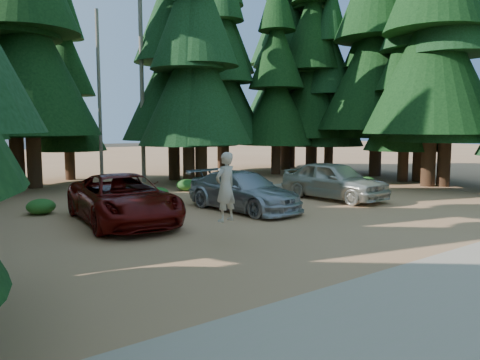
{
  "coord_description": "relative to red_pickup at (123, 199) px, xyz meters",
  "views": [
    {
      "loc": [
        -11.23,
        -11.06,
        3.25
      ],
      "look_at": [
        -0.62,
        3.08,
        1.25
      ],
      "focal_mm": 35.0,
      "sensor_mm": 36.0,
      "label": 1
    }
  ],
  "objects": [
    {
      "name": "ground",
      "position": [
        4.97,
        -3.94,
        -0.83
      ],
      "size": [
        160.0,
        160.0,
        0.0
      ],
      "primitive_type": "plane",
      "color": "#B47A4C",
      "rests_on": "ground"
    },
    {
      "name": "forest_belt_north",
      "position": [
        4.97,
        11.06,
        -0.83
      ],
      "size": [
        36.0,
        7.0,
        22.0
      ],
      "primitive_type": null,
      "color": "black",
      "rests_on": "ground"
    },
    {
      "name": "forest_belt_east",
      "position": [
        20.47,
        0.06,
        -0.83
      ],
      "size": [
        6.0,
        22.0,
        22.0
      ],
      "primitive_type": null,
      "color": "black",
      "rests_on": "ground"
    },
    {
      "name": "snag_front",
      "position": [
        5.77,
        10.56,
        5.17
      ],
      "size": [
        0.24,
        0.24,
        12.0
      ],
      "primitive_type": "cylinder",
      "color": "gray",
      "rests_on": "ground"
    },
    {
      "name": "snag_back",
      "position": [
        3.77,
        12.06,
        4.17
      ],
      "size": [
        0.2,
        0.2,
        10.0
      ],
      "primitive_type": "cylinder",
      "color": "gray",
      "rests_on": "ground"
    },
    {
      "name": "red_pickup",
      "position": [
        0.0,
        0.0,
        0.0
      ],
      "size": [
        3.4,
        6.22,
        1.65
      ],
      "primitive_type": "imported",
      "rotation": [
        0.0,
        0.0,
        -0.12
      ],
      "color": "#5F0B08",
      "rests_on": "ground"
    },
    {
      "name": "silver_minivan_center",
      "position": [
        4.76,
        -0.53,
        -0.07
      ],
      "size": [
        2.61,
        5.4,
        1.52
      ],
      "primitive_type": "imported",
      "rotation": [
        0.0,
        0.0,
        0.1
      ],
      "color": "#ACAFB5",
      "rests_on": "ground"
    },
    {
      "name": "silver_minivan_right",
      "position": [
        9.73,
        -0.78,
        0.04
      ],
      "size": [
        2.38,
        5.2,
        1.73
      ],
      "primitive_type": "imported",
      "rotation": [
        0.0,
        0.0,
        0.07
      ],
      "color": "beige",
      "rests_on": "ground"
    },
    {
      "name": "frisbee_player",
      "position": [
        1.31,
        -4.24,
        0.74
      ],
      "size": [
        0.8,
        0.61,
        1.98
      ],
      "rotation": [
        0.0,
        0.0,
        3.35
      ],
      "color": "beige",
      "rests_on": "ground"
    },
    {
      "name": "log_left",
      "position": [
        1.53,
        3.7,
        -0.67
      ],
      "size": [
        4.06,
        2.19,
        0.31
      ],
      "primitive_type": "cylinder",
      "rotation": [
        0.0,
        1.57,
        0.45
      ],
      "color": "gray",
      "rests_on": "ground"
    },
    {
      "name": "log_mid",
      "position": [
        8.99,
        6.29,
        -0.68
      ],
      "size": [
        3.32,
        1.87,
        0.29
      ],
      "primitive_type": "cylinder",
      "rotation": [
        0.0,
        1.57,
        -0.47
      ],
      "color": "gray",
      "rests_on": "ground"
    },
    {
      "name": "log_right",
      "position": [
        8.55,
        3.06,
        -0.65
      ],
      "size": [
        5.52,
        1.17,
        0.35
      ],
      "primitive_type": "cylinder",
      "rotation": [
        0.0,
        1.57,
        -0.15
      ],
      "color": "gray",
      "rests_on": "ground"
    },
    {
      "name": "shrub_far_left",
      "position": [
        -1.85,
        3.34,
        -0.54
      ],
      "size": [
        1.05,
        1.05,
        0.58
      ],
      "primitive_type": "ellipsoid",
      "color": "#245D1B",
      "rests_on": "ground"
    },
    {
      "name": "shrub_left",
      "position": [
        0.82,
        6.06,
        -0.54
      ],
      "size": [
        1.06,
        1.06,
        0.58
      ],
      "primitive_type": "ellipsoid",
      "color": "#245D1B",
      "rests_on": "ground"
    },
    {
      "name": "shrub_center_left",
      "position": [
        1.67,
        5.78,
        -0.51
      ],
      "size": [
        1.13,
        1.13,
        0.62
      ],
      "primitive_type": "ellipsoid",
      "color": "#245D1B",
      "rests_on": "ground"
    },
    {
      "name": "shrub_center_right",
      "position": [
        3.63,
        4.43,
        -0.59
      ],
      "size": [
        0.87,
        0.87,
        0.48
      ],
      "primitive_type": "ellipsoid",
      "color": "#245D1B",
      "rests_on": "ground"
    },
    {
      "name": "shrub_right",
      "position": [
        5.87,
        5.71,
        -0.53
      ],
      "size": [
        1.09,
        1.09,
        0.6
      ],
      "primitive_type": "ellipsoid",
      "color": "#245D1B",
      "rests_on": "ground"
    },
    {
      "name": "shrub_far_right",
      "position": [
        12.38,
        2.81,
        -0.58
      ],
      "size": [
        0.88,
        0.88,
        0.48
      ],
      "primitive_type": "ellipsoid",
      "color": "#245D1B",
      "rests_on": "ground"
    },
    {
      "name": "shrub_edge_east",
      "position": [
        15.11,
        1.56,
        -0.58
      ],
      "size": [
        0.89,
        0.89,
        0.49
      ],
      "primitive_type": "ellipsoid",
      "color": "#245D1B",
      "rests_on": "ground"
    }
  ]
}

